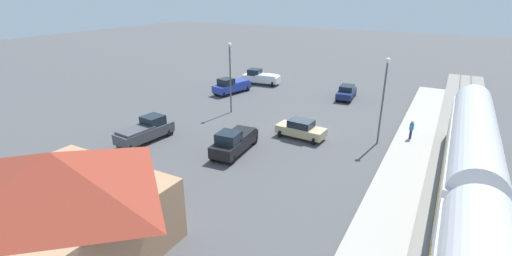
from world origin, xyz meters
TOP-DOWN VIEW (x-y plane):
  - ground_plane at (0.00, 0.00)m, footprint 200.00×200.00m
  - railway_track at (-14.00, 0.00)m, footprint 4.80×70.00m
  - platform at (-10.00, 0.00)m, footprint 3.20×46.00m
  - passenger_train at (-14.00, 13.94)m, footprint 2.93×38.19m
  - station_building at (4.00, 22.00)m, footprint 9.97×8.72m
  - pedestrian_on_platform at (-9.68, -2.19)m, footprint 0.36×0.36m
  - pickup_blue at (13.37, -8.29)m, footprint 3.19×5.71m
  - sedan_tan at (-0.69, 1.76)m, footprint 4.61×2.50m
  - pickup_charcoal at (11.30, 9.21)m, footprint 2.46×5.56m
  - pickup_white at (12.36, -14.60)m, footprint 5.56×2.88m
  - pickup_black at (2.97, 7.49)m, footprint 2.42×5.55m
  - sedan_navy at (-0.77, -13.10)m, footprint 2.24×4.65m
  - light_pole_near_platform at (-7.20, -0.40)m, footprint 0.44×0.44m
  - light_pole_lot_center at (9.04, -1.48)m, footprint 0.44×0.44m

SIDE VIEW (x-z plane):
  - ground_plane at x=0.00m, z-range 0.00..0.00m
  - railway_track at x=-14.00m, z-range -0.06..0.24m
  - platform at x=-10.00m, z-range 0.00..0.30m
  - sedan_tan at x=-0.69m, z-range 0.01..1.75m
  - sedan_navy at x=-0.77m, z-range 0.01..1.75m
  - pickup_blue at x=13.37m, z-range -0.04..2.10m
  - pickup_charcoal at x=11.30m, z-range -0.04..2.10m
  - pickup_white at x=12.36m, z-range -0.04..2.10m
  - pickup_black at x=2.97m, z-range -0.04..2.10m
  - pedestrian_on_platform at x=-9.68m, z-range 0.43..2.14m
  - passenger_train at x=-14.00m, z-range 0.37..5.35m
  - station_building at x=4.00m, z-range 0.12..5.78m
  - light_pole_near_platform at x=-7.20m, z-range 1.00..8.64m
  - light_pole_lot_center at x=9.04m, z-range 1.00..8.70m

